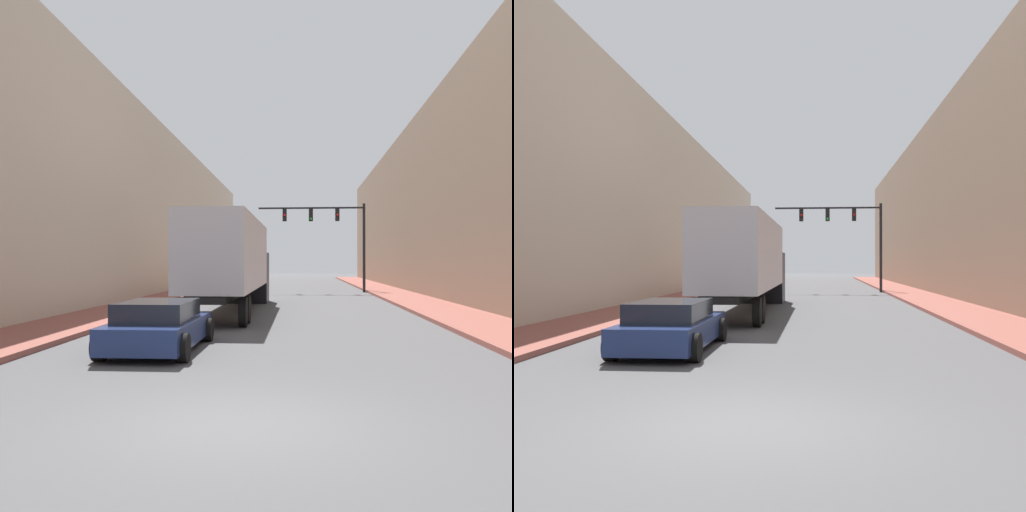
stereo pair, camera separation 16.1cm
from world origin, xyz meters
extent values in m
plane|color=#4C4C4F|center=(0.00, 0.00, 0.00)|extent=(200.00, 200.00, 0.00)
cube|color=brown|center=(6.99, 30.00, 0.07)|extent=(2.90, 80.00, 0.15)
cube|color=brown|center=(-6.99, 30.00, 0.07)|extent=(2.90, 80.00, 0.15)
cube|color=#846B56|center=(11.43, 30.00, 5.98)|extent=(6.00, 80.00, 11.96)
cube|color=beige|center=(-11.43, 30.00, 5.75)|extent=(6.00, 80.00, 11.49)
cube|color=silver|center=(-2.15, 16.13, 2.53)|extent=(2.42, 11.81, 2.86)
cube|color=black|center=(-2.15, 16.13, 0.95)|extent=(1.21, 11.81, 0.24)
cube|color=black|center=(-2.15, 23.22, 1.34)|extent=(2.42, 2.36, 2.68)
cylinder|color=black|center=(-3.21, 11.43, 0.50)|extent=(0.25, 1.00, 1.00)
cylinder|color=black|center=(-1.09, 11.43, 0.50)|extent=(0.25, 1.00, 1.00)
cylinder|color=black|center=(-3.21, 12.63, 0.50)|extent=(0.25, 1.00, 1.00)
cylinder|color=black|center=(-1.09, 12.63, 0.50)|extent=(0.25, 1.00, 1.00)
cylinder|color=black|center=(-3.21, 23.22, 0.50)|extent=(0.25, 1.00, 1.00)
cylinder|color=black|center=(-1.09, 23.22, 0.50)|extent=(0.25, 1.00, 1.00)
cube|color=navy|center=(-2.66, 6.38, 0.47)|extent=(1.86, 4.62, 0.59)
cube|color=#1E232D|center=(-2.66, 6.15, 1.00)|extent=(1.64, 2.54, 0.47)
cylinder|color=black|center=(-3.59, 8.00, 0.32)|extent=(0.25, 0.64, 0.64)
cylinder|color=black|center=(-1.73, 8.00, 0.32)|extent=(0.25, 0.64, 0.64)
cylinder|color=black|center=(-3.59, 4.67, 0.32)|extent=(0.25, 0.64, 0.64)
cylinder|color=black|center=(-1.73, 4.67, 0.32)|extent=(0.25, 0.64, 0.64)
cylinder|color=black|center=(5.39, 33.97, 3.20)|extent=(0.20, 0.20, 6.41)
cube|color=black|center=(1.57, 33.97, 6.11)|extent=(7.63, 0.12, 0.12)
cube|color=black|center=(3.48, 33.97, 5.60)|extent=(0.30, 0.24, 0.90)
sphere|color=red|center=(3.48, 33.83, 5.60)|extent=(0.18, 0.18, 0.18)
cube|color=black|center=(1.57, 33.97, 5.60)|extent=(0.30, 0.24, 0.90)
sphere|color=green|center=(1.57, 33.83, 5.32)|extent=(0.18, 0.18, 0.18)
cube|color=black|center=(-0.34, 33.97, 5.60)|extent=(0.30, 0.24, 0.90)
sphere|color=red|center=(-0.34, 33.83, 5.60)|extent=(0.18, 0.18, 0.18)
camera|label=1|loc=(0.84, -7.57, 2.19)|focal=40.00mm
camera|label=2|loc=(1.00, -7.56, 2.19)|focal=40.00mm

